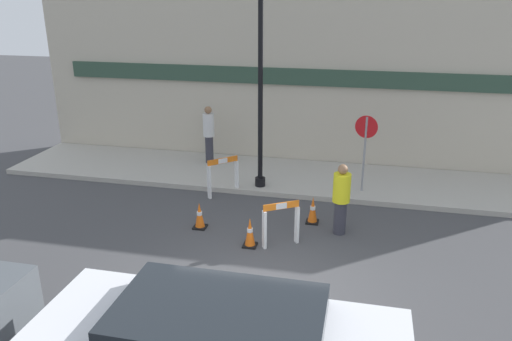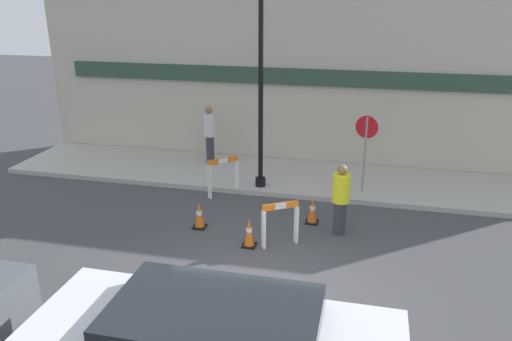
% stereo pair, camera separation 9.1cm
% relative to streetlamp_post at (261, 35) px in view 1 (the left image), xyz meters
% --- Properties ---
extents(ground_plane, '(60.00, 60.00, 0.00)m').
position_rel_streetlamp_post_xyz_m(ground_plane, '(1.15, -4.91, -4.22)').
color(ground_plane, '#424244').
extents(sidewalk_slab, '(18.00, 2.92, 0.14)m').
position_rel_streetlamp_post_xyz_m(sidewalk_slab, '(1.15, 1.05, -4.15)').
color(sidewalk_slab, '#ADA89E').
rests_on(sidewalk_slab, ground_plane).
extents(storefront_facade, '(18.00, 0.22, 5.50)m').
position_rel_streetlamp_post_xyz_m(storefront_facade, '(1.15, 2.59, -1.47)').
color(storefront_facade, '#BCB29E').
rests_on(storefront_facade, ground_plane).
extents(streetlamp_post, '(0.44, 0.44, 6.47)m').
position_rel_streetlamp_post_xyz_m(streetlamp_post, '(0.00, 0.00, 0.00)').
color(streetlamp_post, black).
rests_on(streetlamp_post, sidewalk_slab).
extents(stop_sign, '(0.59, 0.16, 2.09)m').
position_rel_streetlamp_post_xyz_m(stop_sign, '(2.78, 0.26, -2.67)').
color(stop_sign, gray).
rests_on(stop_sign, sidewalk_slab).
extents(barricade_0, '(0.77, 0.55, 1.02)m').
position_rel_streetlamp_post_xyz_m(barricade_0, '(1.11, -3.01, -3.67)').
color(barricade_0, white).
rests_on(barricade_0, ground_plane).
extents(barricade_1, '(0.74, 0.71, 1.07)m').
position_rel_streetlamp_post_xyz_m(barricade_1, '(-0.91, -0.56, -3.64)').
color(barricade_1, white).
rests_on(barricade_1, ground_plane).
extents(traffic_cone_0, '(0.30, 0.30, 0.67)m').
position_rel_streetlamp_post_xyz_m(traffic_cone_0, '(1.67, -1.73, -3.90)').
color(traffic_cone_0, black).
rests_on(traffic_cone_0, ground_plane).
extents(traffic_cone_1, '(0.30, 0.30, 0.65)m').
position_rel_streetlamp_post_xyz_m(traffic_cone_1, '(-0.90, -2.59, -3.91)').
color(traffic_cone_1, black).
rests_on(traffic_cone_1, ground_plane).
extents(traffic_cone_2, '(0.30, 0.30, 0.68)m').
position_rel_streetlamp_post_xyz_m(traffic_cone_2, '(0.47, -3.20, -3.89)').
color(traffic_cone_2, black).
rests_on(traffic_cone_2, ground_plane).
extents(person_worker, '(0.48, 0.48, 1.68)m').
position_rel_streetlamp_post_xyz_m(person_worker, '(2.33, -2.14, -3.33)').
color(person_worker, '#33333D').
rests_on(person_worker, ground_plane).
extents(person_pedestrian, '(0.48, 0.48, 1.81)m').
position_rel_streetlamp_post_xyz_m(person_pedestrian, '(-1.99, 1.62, -3.10)').
color(person_pedestrian, '#33333D').
rests_on(person_pedestrian, sidewalk_slab).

